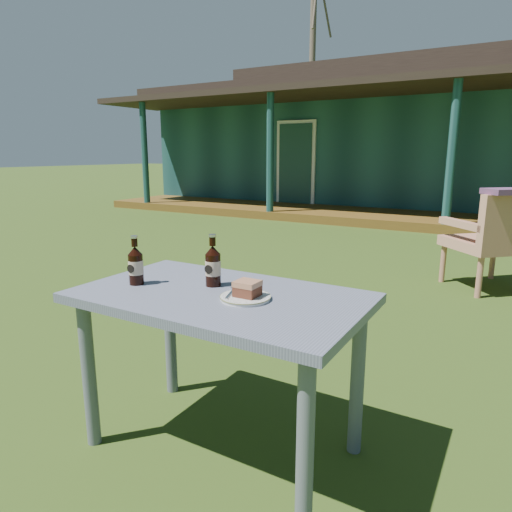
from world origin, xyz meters
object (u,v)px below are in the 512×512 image
Objects in this scene: plate at (245,297)px; cake_slice at (247,288)px; cola_bottle_far at (136,265)px; cafe_table at (220,316)px; cola_bottle_near at (213,265)px; armchair_left at (497,236)px.

plate is 0.04m from cake_slice.
cafe_table is at bearing 10.64° from cola_bottle_far.
cake_slice is 0.40× the size of cola_bottle_near.
armchair_left is (0.74, 3.30, -0.20)m from plate.
cafe_table is 0.44m from cola_bottle_far.
cafe_table is 5.50× the size of cola_bottle_far.
cola_bottle_far is (-0.40, -0.07, 0.19)m from cafe_table.
cola_bottle_near reaches higher than armchair_left.
armchair_left is at bearing 77.33° from plate.
cake_slice is 0.10× the size of armchair_left.
cola_bottle_far is 3.61m from armchair_left.
cola_bottle_near is at bearing 138.32° from cafe_table.
cake_slice is (0.14, -0.01, 0.15)m from cafe_table.
cola_bottle_far is 0.23× the size of armchair_left.
cake_slice reaches higher than plate.
cola_bottle_near reaches higher than cafe_table.
plate reaches higher than cafe_table.
cake_slice reaches higher than cafe_table.
plate is at bearing -22.58° from cola_bottle_near.
cola_bottle_far reaches higher than plate.
plate is 3.39m from armchair_left.
armchair_left is (0.96, 3.21, -0.28)m from cola_bottle_near.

